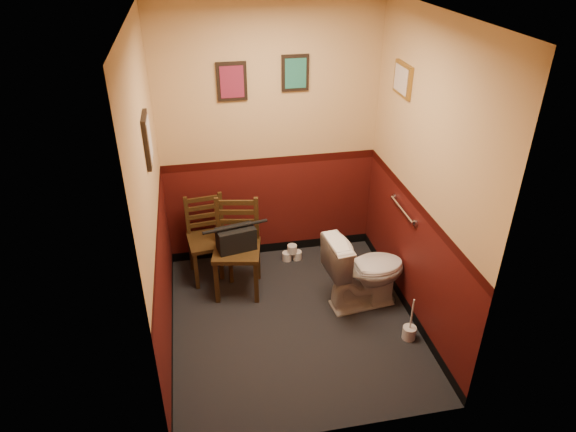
# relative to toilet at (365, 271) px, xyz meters

# --- Properties ---
(floor) EXTENTS (2.20, 2.40, 0.00)m
(floor) POSITION_rel_toilet_xyz_m (-0.72, -0.15, -0.38)
(floor) COLOR black
(floor) RESTS_ON ground
(ceiling) EXTENTS (2.20, 2.40, 0.00)m
(ceiling) POSITION_rel_toilet_xyz_m (-0.72, -0.15, 2.32)
(ceiling) COLOR silver
(ceiling) RESTS_ON ground
(wall_back) EXTENTS (2.20, 0.00, 2.70)m
(wall_back) POSITION_rel_toilet_xyz_m (-0.72, 1.05, 0.97)
(wall_back) COLOR #47100C
(wall_back) RESTS_ON ground
(wall_front) EXTENTS (2.20, 0.00, 2.70)m
(wall_front) POSITION_rel_toilet_xyz_m (-0.72, -1.35, 0.97)
(wall_front) COLOR #47100C
(wall_front) RESTS_ON ground
(wall_left) EXTENTS (0.00, 2.40, 2.70)m
(wall_left) POSITION_rel_toilet_xyz_m (-1.82, -0.15, 0.97)
(wall_left) COLOR #47100C
(wall_left) RESTS_ON ground
(wall_right) EXTENTS (0.00, 2.40, 2.70)m
(wall_right) POSITION_rel_toilet_xyz_m (0.38, -0.15, 0.97)
(wall_right) COLOR #47100C
(wall_right) RESTS_ON ground
(grab_bar) EXTENTS (0.05, 0.56, 0.06)m
(grab_bar) POSITION_rel_toilet_xyz_m (0.35, 0.10, 0.57)
(grab_bar) COLOR silver
(grab_bar) RESTS_ON wall_right
(framed_print_back_a) EXTENTS (0.28, 0.04, 0.36)m
(framed_print_back_a) POSITION_rel_toilet_xyz_m (-1.07, 1.03, 1.57)
(framed_print_back_a) COLOR black
(framed_print_back_a) RESTS_ON wall_back
(framed_print_back_b) EXTENTS (0.26, 0.04, 0.34)m
(framed_print_back_b) POSITION_rel_toilet_xyz_m (-0.47, 1.03, 1.62)
(framed_print_back_b) COLOR black
(framed_print_back_b) RESTS_ON wall_back
(framed_print_left) EXTENTS (0.04, 0.30, 0.38)m
(framed_print_left) POSITION_rel_toilet_xyz_m (-1.80, -0.05, 1.47)
(framed_print_left) COLOR black
(framed_print_left) RESTS_ON wall_left
(framed_print_right) EXTENTS (0.04, 0.34, 0.28)m
(framed_print_right) POSITION_rel_toilet_xyz_m (0.36, 0.45, 1.67)
(framed_print_right) COLOR olive
(framed_print_right) RESTS_ON wall_right
(toilet) EXTENTS (0.82, 0.52, 0.76)m
(toilet) POSITION_rel_toilet_xyz_m (0.00, 0.00, 0.00)
(toilet) COLOR white
(toilet) RESTS_ON floor
(toilet_brush) EXTENTS (0.12, 0.12, 0.44)m
(toilet_brush) POSITION_rel_toilet_xyz_m (0.25, -0.55, -0.31)
(toilet_brush) COLOR silver
(toilet_brush) RESTS_ON floor
(chair_left) EXTENTS (0.45, 0.45, 0.87)m
(chair_left) POSITION_rel_toilet_xyz_m (-1.42, 0.77, 0.05)
(chair_left) COLOR #402A13
(chair_left) RESTS_ON floor
(chair_right) EXTENTS (0.52, 0.52, 0.95)m
(chair_right) POSITION_rel_toilet_xyz_m (-1.15, 0.47, 0.09)
(chair_right) COLOR #402A13
(chair_right) RESTS_ON floor
(handbag) EXTENTS (0.39, 0.25, 0.26)m
(handbag) POSITION_rel_toilet_xyz_m (-1.16, 0.43, 0.23)
(handbag) COLOR black
(handbag) RESTS_ON chair_right
(tp_stack) EXTENTS (0.22, 0.11, 0.19)m
(tp_stack) POSITION_rel_toilet_xyz_m (-0.53, 0.85, -0.30)
(tp_stack) COLOR silver
(tp_stack) RESTS_ON floor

